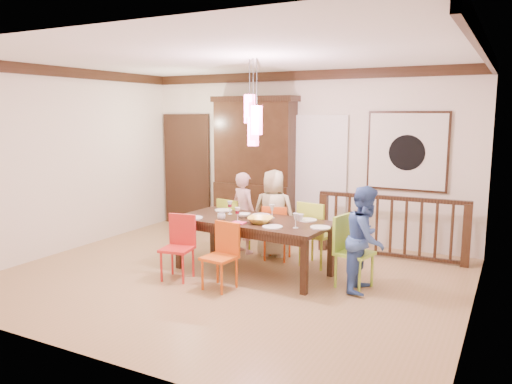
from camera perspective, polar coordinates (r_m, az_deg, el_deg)
The scene contains 37 objects.
floor at distance 6.84m, azimuth -3.12°, elevation -9.71°, with size 6.00×6.00×0.00m, color #A3824F.
ceiling at distance 6.51m, azimuth -3.34°, elevation 15.21°, with size 6.00×6.00×0.00m, color white.
wall_back at distance 8.75m, azimuth 5.23°, elevation 4.11°, with size 6.00×6.00×0.00m, color silver.
wall_left at distance 8.46m, azimuth -20.98°, elevation 3.38°, with size 5.00×5.00×0.00m, color silver.
wall_right at distance 5.62m, azimuth 24.06°, elevation 0.59°, with size 5.00×5.00×0.00m, color silver.
crown_molding at distance 6.51m, azimuth -3.34°, elevation 14.51°, with size 6.00×5.00×0.16m, color black, non-canonical shape.
panel_door at distance 9.91m, azimuth -7.85°, elevation 2.32°, with size 1.04×0.07×2.24m, color black.
white_doorway at distance 8.63m, azimuth 7.25°, elevation 1.34°, with size 0.97×0.05×2.22m, color silver.
painting at distance 8.18m, azimuth 16.90°, elevation 4.46°, with size 1.25×0.06×1.25m.
pendant_cluster at distance 6.70m, azimuth -0.33°, elevation 8.26°, with size 0.27×0.21×1.14m.
dining_table at distance 6.87m, azimuth -0.32°, elevation -3.82°, with size 2.20×1.13×0.75m.
chair_far_left at distance 7.81m, azimuth -2.44°, elevation -3.46°, with size 0.46×0.46×0.89m.
chair_far_mid at distance 7.53m, azimuth 2.46°, elevation -4.16°, with size 0.43×0.43×0.84m.
chair_far_right at distance 7.25m, azimuth 6.99°, elevation -4.21°, with size 0.49×0.49×0.95m.
chair_near_left at distance 6.71m, azimuth -9.03°, elevation -5.84°, with size 0.45×0.45×0.85m.
chair_near_mid at distance 6.29m, azimuth -4.22°, elevation -6.86°, with size 0.42×0.42×0.83m.
chair_end_right at distance 6.44m, azimuth 11.21°, elevation -6.21°, with size 0.49×0.49×0.91m.
china_hutch at distance 8.93m, azimuth -0.14°, elevation 2.93°, with size 1.57×0.46×2.49m.
balustrade at distance 7.86m, azimuth 15.17°, elevation -3.74°, with size 2.26×0.18×0.96m.
person_far_left at distance 7.86m, azimuth -1.39°, elevation -2.37°, with size 0.47×0.31×1.28m, color #FFC2CD.
person_far_mid at distance 7.66m, azimuth 2.01°, elevation -2.44°, with size 0.66×0.43×1.35m, color beige.
person_end_right at distance 6.32m, azimuth 12.42°, elevation -5.26°, with size 0.64×0.50×1.32m, color #3B5DA5.
serving_bowl at distance 6.62m, azimuth 0.50°, elevation -3.22°, with size 0.34×0.34×0.08m, color gold.
small_bowl at distance 6.98m, azimuth -1.38°, elevation -2.70°, with size 0.18×0.18×0.06m, color white.
cup_left at distance 6.83m, azimuth -3.97°, elevation -2.84°, with size 0.11×0.11×0.09m, color silver.
cup_right at distance 6.77m, azimuth 5.04°, elevation -2.93°, with size 0.10×0.10×0.10m, color silver.
plate_far_left at distance 7.48m, azimuth -3.74°, elevation -2.08°, with size 0.26×0.26×0.01m, color white.
plate_far_mid at distance 7.10m, azimuth 0.59°, elevation -2.66°, with size 0.26×0.26×0.01m, color white.
plate_far_right at distance 6.82m, azimuth 5.90°, elevation -3.20°, with size 0.26×0.26×0.01m, color white.
plate_near_left at distance 6.99m, azimuth -7.17°, elevation -2.92°, with size 0.26×0.26×0.01m, color white.
plate_near_mid at distance 6.38m, azimuth 1.90°, elevation -4.01°, with size 0.26×0.26×0.01m, color white.
plate_end_right at distance 6.40m, azimuth 7.36°, elevation -4.04°, with size 0.26×0.26×0.01m, color white.
wine_glass_a at distance 7.20m, azimuth -3.00°, elevation -1.80°, with size 0.08×0.08×0.19m, color #590C19, non-canonical shape.
wine_glass_b at distance 6.94m, azimuth 1.85°, elevation -2.21°, with size 0.08×0.08×0.19m, color silver, non-canonical shape.
wine_glass_c at distance 6.72m, azimuth -2.13°, elevation -2.57°, with size 0.08×0.08×0.19m, color #590C19, non-canonical shape.
wine_glass_d at distance 6.35m, azimuth 4.56°, elevation -3.28°, with size 0.08×0.08×0.19m, color silver, non-canonical shape.
napkin at distance 6.62m, azimuth -2.01°, elevation -3.53°, with size 0.18×0.14×0.01m, color #D83359.
Camera 1 is at (3.33, -5.55, 2.20)m, focal length 35.00 mm.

